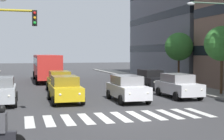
% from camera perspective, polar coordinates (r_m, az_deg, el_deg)
% --- Properties ---
extents(ground_plane, '(180.00, 180.00, 0.00)m').
position_cam_1_polar(ground_plane, '(16.67, 1.55, -8.20)').
color(ground_plane, '#38383A').
extents(building_left_block_0, '(10.86, 18.24, 19.09)m').
position_cam_1_polar(building_left_block_0, '(44.10, 13.94, 11.15)').
color(building_left_block_0, slate).
rests_on(building_left_block_0, ground_plane).
extents(crosswalk_markings, '(9.45, 2.80, 0.01)m').
position_cam_1_polar(crosswalk_markings, '(16.67, 1.55, -8.19)').
color(crosswalk_markings, silver).
rests_on(crosswalk_markings, ground_plane).
extents(car_0, '(2.02, 4.44, 1.72)m').
position_cam_1_polar(car_0, '(23.97, 11.51, -2.68)').
color(car_0, silver).
rests_on(car_0, ground_plane).
extents(car_1, '(2.02, 4.44, 1.72)m').
position_cam_1_polar(car_1, '(21.80, 2.69, -3.19)').
color(car_1, silver).
rests_on(car_1, ground_plane).
extents(car_2, '(2.02, 4.44, 1.72)m').
position_cam_1_polar(car_2, '(21.59, -8.24, -3.28)').
color(car_2, gold).
rests_on(car_2, ground_plane).
extents(car_3, '(2.02, 4.44, 1.72)m').
position_cam_1_polar(car_3, '(21.57, -18.96, -3.42)').
color(car_3, '#B2B7BC').
rests_on(car_3, ground_plane).
extents(car_row2_0, '(2.02, 4.44, 1.72)m').
position_cam_1_polar(car_row2_0, '(27.37, -9.14, -1.96)').
color(car_row2_0, gold).
rests_on(car_row2_0, ground_plane).
extents(car_row2_1, '(2.02, 4.44, 1.72)m').
position_cam_1_polar(car_row2_1, '(29.53, 6.78, -1.58)').
color(car_row2_1, black).
rests_on(car_row2_1, ground_plane).
extents(bus_behind_traffic, '(2.78, 10.50, 3.00)m').
position_cam_1_polar(bus_behind_traffic, '(37.66, -11.42, 0.86)').
color(bus_behind_traffic, red).
rests_on(bus_behind_traffic, ground_plane).
extents(motorcycle_with_rider, '(1.69, 0.43, 1.57)m').
position_cam_1_polar(motorcycle_with_rider, '(11.28, -19.06, -10.45)').
color(motorcycle_with_rider, black).
rests_on(motorcycle_with_rider, ground_plane).
extents(street_lamp_left, '(3.27, 0.28, 6.59)m').
position_cam_1_polar(street_lamp_left, '(23.50, 18.57, 5.34)').
color(street_lamp_left, '#4C6B56').
rests_on(street_lamp_left, sidewalk_left).
extents(street_tree_1, '(2.64, 2.64, 5.12)m').
position_cam_1_polar(street_tree_1, '(25.82, 18.72, 4.39)').
color(street_tree_1, '#513823').
rests_on(street_tree_1, sidewalk_left).
extents(street_tree_2, '(2.74, 2.74, 5.07)m').
position_cam_1_polar(street_tree_2, '(32.34, 11.65, 4.02)').
color(street_tree_2, '#513823').
rests_on(street_tree_2, sidewalk_left).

